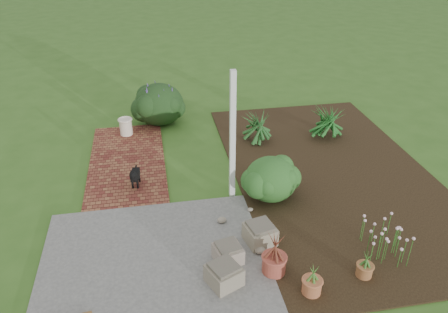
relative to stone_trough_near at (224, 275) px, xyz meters
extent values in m
plane|color=#345F1E|center=(0.26, 2.14, -0.19)|extent=(80.00, 80.00, 0.00)
cube|color=#595957|center=(-0.99, 0.39, -0.17)|extent=(3.50, 3.50, 0.04)
cube|color=maroon|center=(-1.44, 3.89, -0.17)|extent=(1.60, 3.50, 0.04)
cube|color=black|center=(2.76, 2.64, -0.17)|extent=(4.00, 7.00, 0.03)
cube|color=white|center=(0.56, 2.24, 1.06)|extent=(0.10, 0.10, 2.50)
cube|color=#77685A|center=(0.00, 0.00, 0.00)|extent=(0.58, 0.58, 0.29)
cube|color=gray|center=(0.14, 0.45, -0.01)|extent=(0.48, 0.48, 0.27)
cube|color=gray|center=(0.74, 0.79, 0.00)|extent=(0.54, 0.54, 0.30)
cube|color=black|center=(-1.25, 2.88, 0.09)|extent=(0.19, 0.34, 0.14)
cylinder|color=black|center=(-1.32, 2.77, -0.07)|extent=(0.04, 0.04, 0.16)
cylinder|color=black|center=(-1.22, 2.76, -0.07)|extent=(0.04, 0.04, 0.16)
cylinder|color=black|center=(-1.28, 3.00, -0.07)|extent=(0.04, 0.04, 0.16)
cylinder|color=black|center=(-1.18, 2.99, -0.07)|extent=(0.04, 0.04, 0.16)
sphere|color=black|center=(-1.28, 2.68, 0.20)|extent=(0.14, 0.14, 0.14)
cone|color=black|center=(-1.22, 3.05, 0.19)|extent=(0.07, 0.11, 0.12)
cylinder|color=beige|center=(-1.46, 5.19, 0.05)|extent=(0.37, 0.37, 0.40)
ellipsoid|color=#123E1A|center=(1.26, 2.03, 0.26)|extent=(1.05, 1.05, 0.83)
cylinder|color=#A44737|center=(0.78, 0.10, -0.01)|extent=(0.44, 0.44, 0.29)
cylinder|color=#995E33|center=(2.09, -0.21, -0.06)|extent=(0.30, 0.30, 0.20)
cylinder|color=#B2643C|center=(1.20, -0.39, -0.04)|extent=(0.36, 0.36, 0.23)
ellipsoid|color=black|center=(-0.62, 5.81, 0.34)|extent=(1.52, 1.52, 1.06)
camera|label=1|loc=(-0.83, -4.57, 4.62)|focal=35.00mm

